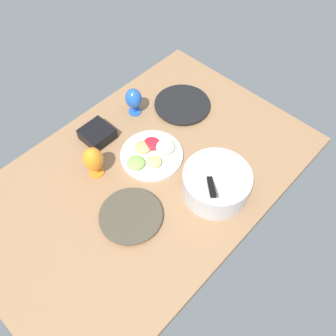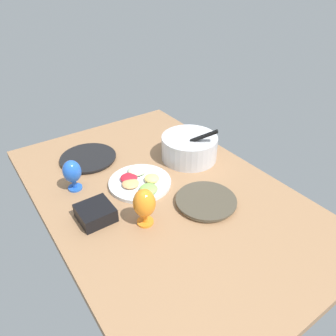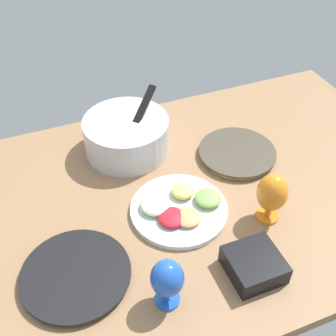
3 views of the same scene
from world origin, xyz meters
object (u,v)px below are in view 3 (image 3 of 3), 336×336
(mixing_bowl, at_px, (127,134))
(square_bowl_black, at_px, (255,263))
(fruit_platter, at_px, (179,208))
(dinner_plate_right, at_px, (237,153))
(hurricane_glass_blue, at_px, (167,280))
(hurricane_glass_orange, at_px, (272,194))
(dinner_plate_left, at_px, (76,275))

(mixing_bowl, xyz_separation_m, square_bowl_black, (0.16, -0.62, -0.04))
(mixing_bowl, distance_m, fruit_platter, 0.35)
(fruit_platter, bearing_deg, square_bowl_black, -68.90)
(dinner_plate_right, distance_m, hurricane_glass_blue, 0.63)
(dinner_plate_right, height_order, hurricane_glass_orange, hurricane_glass_orange)
(dinner_plate_left, bearing_deg, hurricane_glass_blue, -37.16)
(dinner_plate_left, distance_m, hurricane_glass_blue, 0.27)
(fruit_platter, distance_m, hurricane_glass_orange, 0.28)
(dinner_plate_right, relative_size, hurricane_glass_blue, 1.77)
(mixing_bowl, relative_size, square_bowl_black, 2.12)
(hurricane_glass_blue, bearing_deg, hurricane_glass_orange, 21.22)
(hurricane_glass_blue, height_order, hurricane_glass_orange, hurricane_glass_orange)
(dinner_plate_right, bearing_deg, fruit_platter, -150.11)
(mixing_bowl, relative_size, fruit_platter, 0.99)
(hurricane_glass_blue, bearing_deg, fruit_platter, 61.40)
(fruit_platter, height_order, hurricane_glass_orange, hurricane_glass_orange)
(dinner_plate_left, bearing_deg, dinner_plate_right, 23.83)
(dinner_plate_left, relative_size, hurricane_glass_orange, 1.77)
(dinner_plate_left, distance_m, mixing_bowl, 0.55)
(dinner_plate_left, height_order, hurricane_glass_blue, hurricane_glass_blue)
(fruit_platter, xyz_separation_m, hurricane_glass_blue, (-0.15, -0.27, 0.08))
(hurricane_glass_blue, bearing_deg, dinner_plate_left, 142.84)
(mixing_bowl, distance_m, hurricane_glass_blue, 0.62)
(fruit_platter, xyz_separation_m, square_bowl_black, (0.11, -0.28, 0.02))
(dinner_plate_left, distance_m, dinner_plate_right, 0.70)
(dinner_plate_left, height_order, dinner_plate_right, dinner_plate_right)
(fruit_platter, bearing_deg, mixing_bowl, 99.18)
(dinner_plate_right, height_order, hurricane_glass_blue, hurricane_glass_blue)
(fruit_platter, height_order, square_bowl_black, square_bowl_black)
(hurricane_glass_blue, xyz_separation_m, hurricane_glass_orange, (0.39, 0.15, 0.01))
(mixing_bowl, xyz_separation_m, hurricane_glass_blue, (-0.09, -0.62, 0.02))
(dinner_plate_left, distance_m, hurricane_glass_orange, 0.60)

